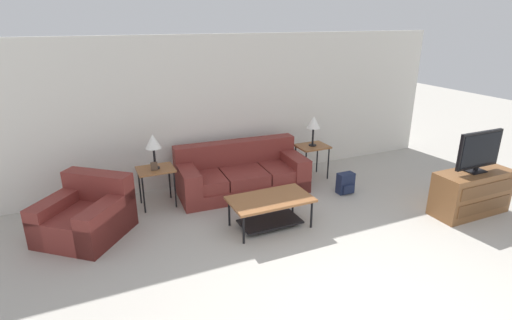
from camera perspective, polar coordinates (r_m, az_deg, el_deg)
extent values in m
cube|color=silver|center=(7.19, -4.01, 7.19)|extent=(8.81, 0.06, 2.60)
cube|color=maroon|center=(6.91, -1.96, -3.70)|extent=(2.22, 1.07, 0.22)
cube|color=maroon|center=(6.62, -7.83, -2.97)|extent=(0.75, 0.90, 0.20)
cube|color=maroon|center=(6.81, -1.92, -2.14)|extent=(0.75, 0.90, 0.20)
cube|color=maroon|center=(7.06, 3.62, -1.34)|extent=(0.75, 0.90, 0.20)
cube|color=maroon|center=(7.03, -2.95, 1.18)|extent=(2.18, 0.38, 0.40)
cube|color=maroon|center=(6.61, -9.72, -3.40)|extent=(0.33, 0.97, 0.58)
cube|color=maroon|center=(7.18, 5.15, -1.28)|extent=(0.33, 0.97, 0.58)
cube|color=maroon|center=(6.00, -23.26, -8.27)|extent=(1.42, 1.43, 0.40)
cube|color=maroon|center=(6.11, -21.61, -3.40)|extent=(0.94, 0.84, 0.40)
cube|color=maroon|center=(6.20, -26.08, -7.00)|extent=(0.85, 0.95, 0.56)
cube|color=maroon|center=(5.76, -20.43, -8.20)|extent=(0.85, 0.95, 0.56)
cube|color=#935B33|center=(5.66, 2.06, -5.62)|extent=(1.17, 0.66, 0.04)
cylinder|color=black|center=(5.36, -1.78, -9.91)|extent=(0.03, 0.03, 0.42)
cylinder|color=black|center=(5.79, 7.93, -7.70)|extent=(0.03, 0.03, 0.42)
cylinder|color=black|center=(5.80, -3.85, -7.50)|extent=(0.03, 0.03, 0.42)
cylinder|color=black|center=(6.20, 5.30, -5.66)|extent=(0.03, 0.03, 0.42)
cube|color=black|center=(5.82, 2.02, -8.76)|extent=(0.88, 0.46, 0.02)
cube|color=#935B33|center=(6.42, -14.16, -1.31)|extent=(0.57, 0.46, 0.03)
cylinder|color=black|center=(6.34, -15.75, -4.84)|extent=(0.03, 0.03, 0.60)
cylinder|color=black|center=(6.41, -11.48, -4.18)|extent=(0.03, 0.03, 0.60)
cylinder|color=black|center=(6.68, -16.28, -3.60)|extent=(0.03, 0.03, 0.60)
cylinder|color=black|center=(6.75, -12.22, -2.99)|extent=(0.03, 0.03, 0.60)
cube|color=#935B33|center=(7.42, 8.06, 1.95)|extent=(0.57, 0.46, 0.03)
cylinder|color=black|center=(7.25, 7.10, -1.08)|extent=(0.03, 0.03, 0.60)
cylinder|color=black|center=(7.50, 10.28, -0.52)|extent=(0.03, 0.03, 0.60)
cylinder|color=black|center=(7.55, 5.63, -0.15)|extent=(0.03, 0.03, 0.60)
cylinder|color=black|center=(7.79, 8.73, 0.35)|extent=(0.03, 0.03, 0.60)
cylinder|color=black|center=(6.41, -14.18, -1.11)|extent=(0.14, 0.14, 0.02)
cylinder|color=black|center=(6.36, -14.30, 0.30)|extent=(0.04, 0.04, 0.32)
cone|color=white|center=(6.28, -14.51, 2.61)|extent=(0.24, 0.24, 0.22)
cylinder|color=black|center=(7.41, 8.07, 2.13)|extent=(0.14, 0.14, 0.02)
cylinder|color=black|center=(7.36, 8.13, 3.37)|extent=(0.04, 0.04, 0.32)
cone|color=white|center=(7.29, 8.23, 5.39)|extent=(0.24, 0.24, 0.22)
cube|color=brown|center=(6.92, 28.35, -4.09)|extent=(1.23, 0.49, 0.68)
cube|color=brown|center=(6.74, 30.20, -3.66)|extent=(1.08, 0.01, 0.19)
cube|color=brown|center=(6.84, 29.81, -5.76)|extent=(1.08, 0.01, 0.19)
cube|color=black|center=(6.80, 28.83, -1.38)|extent=(0.29, 0.20, 0.02)
cube|color=black|center=(6.79, 28.88, -1.11)|extent=(0.06, 0.04, 0.05)
cube|color=black|center=(6.70, 29.30, 1.30)|extent=(0.82, 0.05, 0.55)
cube|color=black|center=(6.69, 29.48, 1.23)|extent=(0.76, 0.01, 0.49)
cube|color=#1E2847|center=(7.00, 12.65, -3.23)|extent=(0.29, 0.16, 0.36)
cube|color=#1E2847|center=(6.96, 13.09, -4.07)|extent=(0.21, 0.05, 0.14)
cylinder|color=#1E2847|center=(7.03, 11.66, -2.92)|extent=(0.02, 0.02, 0.27)
cylinder|color=#1E2847|center=(7.11, 12.69, -2.71)|extent=(0.02, 0.02, 0.27)
cube|color=#4C3828|center=(6.33, -14.35, -0.87)|extent=(0.10, 0.04, 0.13)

